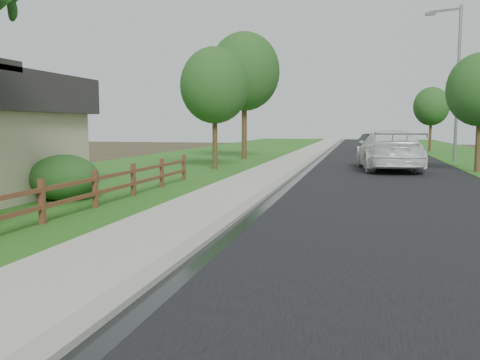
% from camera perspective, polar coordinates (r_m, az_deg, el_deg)
% --- Properties ---
extents(ground, '(120.00, 120.00, 0.00)m').
position_cam_1_polar(ground, '(6.39, -21.00, -15.46)').
color(ground, '#39331F').
extents(road, '(8.00, 90.00, 0.02)m').
position_cam_1_polar(road, '(39.96, 15.00, 2.68)').
color(road, black).
rests_on(road, ground).
extents(curb, '(0.40, 90.00, 0.12)m').
position_cam_1_polar(curb, '(40.05, 8.98, 2.89)').
color(curb, gray).
rests_on(curb, ground).
extents(wet_gutter, '(0.50, 90.00, 0.00)m').
position_cam_1_polar(wet_gutter, '(40.03, 9.48, 2.83)').
color(wet_gutter, black).
rests_on(wet_gutter, road).
extents(sidewalk, '(2.20, 90.00, 0.10)m').
position_cam_1_polar(sidewalk, '(40.17, 7.13, 2.92)').
color(sidewalk, '#A29F8D').
rests_on(sidewalk, ground).
extents(grass_strip, '(1.60, 90.00, 0.06)m').
position_cam_1_polar(grass_strip, '(40.42, 4.45, 2.94)').
color(grass_strip, '#1D5317').
rests_on(grass_strip, ground).
extents(lawn_near, '(9.00, 90.00, 0.04)m').
position_cam_1_polar(lawn_near, '(41.54, -2.67, 3.02)').
color(lawn_near, '#1D5317').
rests_on(lawn_near, ground).
extents(verge_far, '(6.00, 90.00, 0.04)m').
position_cam_1_polar(verge_far, '(40.75, 24.75, 2.40)').
color(verge_far, '#1D5317').
rests_on(verge_far, ground).
extents(ranch_fence, '(0.12, 16.92, 1.10)m').
position_cam_1_polar(ranch_fence, '(13.39, -18.45, -1.40)').
color(ranch_fence, '#432116').
rests_on(ranch_fence, ground).
extents(white_suv, '(3.51, 7.22, 2.02)m').
position_cam_1_polar(white_suv, '(27.23, 16.32, 3.25)').
color(white_suv, white).
rests_on(white_suv, road).
extents(dark_car_mid, '(2.40, 4.70, 1.53)m').
position_cam_1_polar(dark_car_mid, '(41.68, 16.16, 3.85)').
color(dark_car_mid, black).
rests_on(dark_car_mid, road).
extents(dark_car_far, '(2.88, 4.93, 1.54)m').
position_cam_1_polar(dark_car_far, '(46.37, 14.92, 4.10)').
color(dark_car_far, black).
rests_on(dark_car_far, road).
extents(streetlight, '(2.13, 0.95, 9.58)m').
position_cam_1_polar(streetlight, '(34.69, 23.00, 10.86)').
color(streetlight, gray).
rests_on(streetlight, ground).
extents(shrub_c, '(1.97, 1.97, 1.11)m').
position_cam_1_polar(shrub_c, '(18.20, -19.79, 0.29)').
color(shrub_c, '#1F4A1A').
rests_on(shrub_c, ground).
extents(shrub_d, '(2.68, 2.68, 1.42)m').
position_cam_1_polar(shrub_d, '(16.40, -19.14, 0.24)').
color(shrub_d, '#1F4A1A').
rests_on(shrub_d, ground).
extents(tree_near_left, '(3.55, 3.55, 6.28)m').
position_cam_1_polar(tree_near_left, '(26.41, -2.87, 10.55)').
color(tree_near_left, '#362216').
rests_on(tree_near_left, ground).
extents(tree_mid_left, '(4.72, 4.72, 8.44)m').
position_cam_1_polar(tree_mid_left, '(34.40, 0.49, 12.05)').
color(tree_mid_left, '#362216').
rests_on(tree_mid_left, ground).
extents(tree_far_right, '(3.03, 3.03, 5.59)m').
position_cam_1_polar(tree_far_right, '(47.30, 20.69, 7.73)').
color(tree_far_right, '#362216').
rests_on(tree_far_right, ground).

